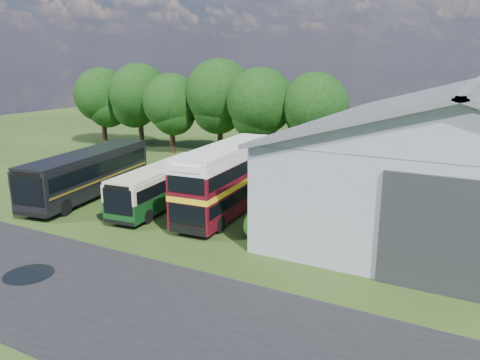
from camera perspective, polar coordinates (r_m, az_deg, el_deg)
The scene contains 16 objects.
ground at distance 24.28m, azimuth -16.49°, elevation -9.04°, with size 120.00×120.00×0.00m, color #1E3410.
asphalt_road at distance 20.44m, azimuth -16.38°, elevation -13.67°, with size 60.00×8.00×0.02m, color black.
puddle at distance 23.58m, azimuth -24.33°, elevation -10.49°, with size 2.20×2.20×0.01m, color black.
storage_shed at distance 31.93m, azimuth 26.06°, elevation 3.49°, with size 18.80×24.80×8.15m.
tree_far_left at distance 55.74m, azimuth -16.48°, elevation 9.89°, with size 6.12×6.12×8.64m.
tree_left_a at distance 52.70m, azimuth -12.18°, elevation 10.26°, with size 6.46×6.46×9.12m.
tree_left_b at distance 48.86m, azimuth -8.38°, elevation 9.39°, with size 5.78×5.78×8.16m.
tree_mid at distance 47.08m, azimuth -2.49°, elevation 10.48°, with size 6.80×6.80×9.60m.
tree_right_a at distance 43.86m, azimuth 2.53°, elevation 9.54°, with size 6.26×6.26×8.83m.
tree_right_b at distance 42.70m, azimuth 9.11°, elevation 8.90°, with size 5.98×5.98×8.45m.
shrub_front at distance 25.73m, azimuth 2.19°, elevation -7.07°, with size 1.70×1.70×1.70m, color #194714.
shrub_mid at distance 27.42m, azimuth 4.06°, elevation -5.71°, with size 1.60×1.60×1.60m, color #194714.
shrub_back at distance 29.15m, azimuth 5.70°, elevation -4.50°, with size 1.80×1.80×1.80m, color #194714.
bus_green_single at distance 31.26m, azimuth -9.40°, elevation -0.57°, with size 3.32×9.94×2.69m.
bus_maroon_double at distance 29.21m, azimuth -1.57°, elevation 0.03°, with size 3.30×10.23×4.33m.
bus_dark_single at distance 34.59m, azimuth -18.02°, elevation 0.82°, with size 4.56×11.88×3.20m.
Camera 1 is at (16.15, -15.49, 9.43)m, focal length 35.00 mm.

